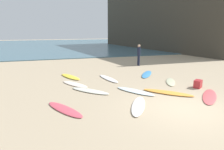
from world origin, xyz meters
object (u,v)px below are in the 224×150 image
(surfboard_3, at_px, (70,77))
(surfboard_5, at_px, (168,93))
(surfboard_9, at_px, (75,84))
(beach_cooler, at_px, (198,84))
(surfboard_2, at_px, (108,79))
(surfboard_10, at_px, (138,106))
(beachgoer_near, at_px, (139,54))
(surfboard_0, at_px, (65,109))
(surfboard_6, at_px, (147,74))
(surfboard_4, at_px, (135,91))
(surfboard_8, at_px, (210,96))
(surfboard_1, at_px, (171,82))
(surfboard_7, at_px, (90,91))

(surfboard_3, height_order, surfboard_5, surfboard_3)
(surfboard_9, distance_m, beach_cooler, 6.81)
(surfboard_2, xyz_separation_m, surfboard_5, (1.98, -3.67, 0.00))
(surfboard_10, distance_m, beachgoer_near, 9.71)
(beachgoer_near, xyz_separation_m, beach_cooler, (0.21, -7.22, -0.82))
(surfboard_10, distance_m, beach_cooler, 4.51)
(surfboard_2, bearing_deg, surfboard_0, -135.92)
(surfboard_0, distance_m, surfboard_10, 2.97)
(surfboard_5, distance_m, surfboard_6, 4.20)
(surfboard_5, bearing_deg, surfboard_4, 108.82)
(surfboard_5, height_order, beach_cooler, beach_cooler)
(surfboard_8, distance_m, surfboard_10, 3.70)
(surfboard_5, distance_m, surfboard_8, 1.90)
(surfboard_1, xyz_separation_m, beach_cooler, (0.76, -1.41, 0.17))
(surfboard_3, height_order, beachgoer_near, beachgoer_near)
(surfboard_3, distance_m, surfboard_9, 1.92)
(surfboard_9, bearing_deg, surfboard_3, 61.57)
(surfboard_3, bearing_deg, surfboard_8, 112.69)
(surfboard_4, distance_m, surfboard_5, 1.61)
(surfboard_1, bearing_deg, beach_cooler, 148.35)
(surfboard_4, bearing_deg, surfboard_1, -10.24)
(surfboard_6, relative_size, beach_cooler, 4.84)
(surfboard_4, distance_m, surfboard_8, 3.50)
(surfboard_3, distance_m, surfboard_8, 8.32)
(surfboard_7, height_order, surfboard_9, surfboard_7)
(surfboard_6, xyz_separation_m, surfboard_7, (-4.54, -2.65, -0.00))
(beachgoer_near, bearing_deg, surfboard_2, -40.48)
(surfboard_2, distance_m, surfboard_4, 3.02)
(surfboard_6, distance_m, beachgoer_near, 3.78)
(surfboard_5, relative_size, surfboard_7, 1.10)
(surfboard_1, relative_size, surfboard_3, 0.87)
(beachgoer_near, bearing_deg, surfboard_9, -48.56)
(surfboard_0, xyz_separation_m, surfboard_8, (6.62, -0.42, 0.00))
(surfboard_0, xyz_separation_m, surfboard_10, (2.92, -0.53, 0.01))
(surfboard_1, height_order, surfboard_4, surfboard_4)
(beachgoer_near, bearing_deg, surfboard_10, -20.50)
(beach_cooler, bearing_deg, surfboard_0, -171.85)
(surfboard_0, xyz_separation_m, surfboard_9, (0.86, 3.60, 0.00))
(surfboard_7, bearing_deg, surfboard_10, 77.01)
(surfboard_2, distance_m, beach_cooler, 5.25)
(surfboard_7, xyz_separation_m, beachgoer_near, (5.51, 6.17, 0.99))
(surfboard_7, distance_m, surfboard_9, 1.63)
(beachgoer_near, bearing_deg, surfboard_5, -9.89)
(surfboard_8, bearing_deg, surfboard_0, -139.20)
(surfboard_2, height_order, surfboard_9, surfboard_2)
(surfboard_8, distance_m, beachgoer_near, 8.73)
(surfboard_4, height_order, surfboard_10, surfboard_4)
(surfboard_10, bearing_deg, beach_cooler, 49.51)
(surfboard_2, bearing_deg, surfboard_8, -63.48)
(surfboard_3, xyz_separation_m, surfboard_4, (2.80, -4.19, -0.00))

